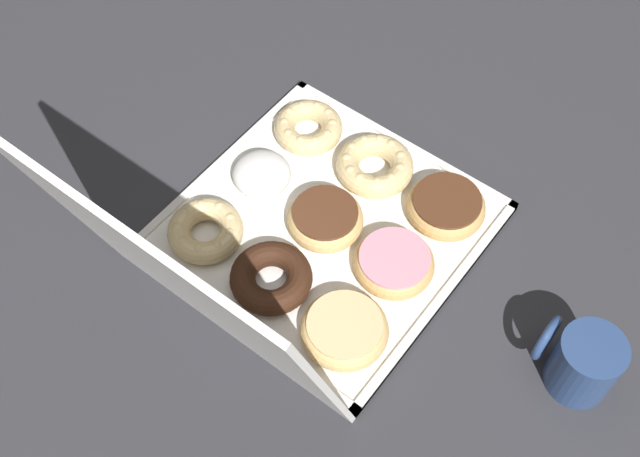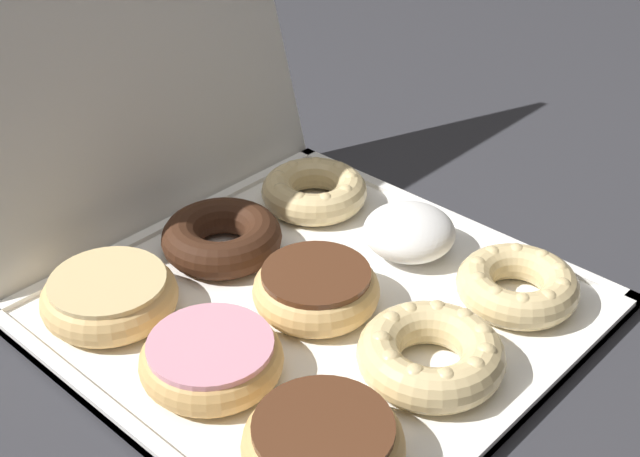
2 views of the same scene
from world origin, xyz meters
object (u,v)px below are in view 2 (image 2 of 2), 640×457
object	(u,v)px
cruller_donut_2	(518,284)
glazed_ring_donut_6	(109,295)
chocolate_frosted_donut_0	(323,442)
chocolate_cake_ring_donut_7	(223,236)
cruller_donut_1	(432,352)
pink_frosted_donut_3	(213,359)
cruller_donut_8	(314,190)
powdered_filled_donut_5	(409,232)
donut_box	(316,311)
chocolate_frosted_donut_4	(318,289)

from	to	relation	value
cruller_donut_2	glazed_ring_donut_6	size ratio (longest dim) A/B	0.91
chocolate_frosted_donut_0	chocolate_cake_ring_donut_7	world-z (taller)	same
cruller_donut_1	pink_frosted_donut_3	distance (m)	0.17
cruller_donut_8	chocolate_cake_ring_donut_7	bearing A→B (deg)	178.35
pink_frosted_donut_3	chocolate_cake_ring_donut_7	bearing A→B (deg)	45.45
cruller_donut_8	pink_frosted_donut_3	bearing A→B (deg)	-153.71
chocolate_frosted_donut_0	powdered_filled_donut_5	xyz separation A→B (m)	(0.25, 0.12, 0.00)
donut_box	pink_frosted_donut_3	size ratio (longest dim) A/B	3.59
chocolate_frosted_donut_4	cruller_donut_1	bearing A→B (deg)	-89.55
donut_box	cruller_donut_2	world-z (taller)	cruller_donut_2
chocolate_frosted_donut_0	glazed_ring_donut_6	bearing A→B (deg)	90.14
glazed_ring_donut_6	chocolate_frosted_donut_0	bearing A→B (deg)	-89.86
donut_box	chocolate_cake_ring_donut_7	world-z (taller)	chocolate_cake_ring_donut_7
glazed_ring_donut_6	cruller_donut_2	bearing A→B (deg)	-44.32
cruller_donut_1	cruller_donut_2	bearing A→B (deg)	0.18
chocolate_cake_ring_donut_7	pink_frosted_donut_3	bearing A→B (deg)	-134.55
pink_frosted_donut_3	chocolate_frosted_donut_4	xyz separation A→B (m)	(0.12, 0.00, 0.00)
donut_box	cruller_donut_1	size ratio (longest dim) A/B	3.48
cruller_donut_2	cruller_donut_1	bearing A→B (deg)	-179.82
donut_box	pink_frosted_donut_3	bearing A→B (deg)	-179.15
donut_box	glazed_ring_donut_6	bearing A→B (deg)	135.49
cruller_donut_2	cruller_donut_8	world-z (taller)	same
donut_box	chocolate_cake_ring_donut_7	size ratio (longest dim) A/B	3.58
cruller_donut_2	powdered_filled_donut_5	distance (m)	0.12
chocolate_frosted_donut_0	pink_frosted_donut_3	size ratio (longest dim) A/B	1.01
glazed_ring_donut_6	chocolate_cake_ring_donut_7	bearing A→B (deg)	-0.99
glazed_ring_donut_6	donut_box	bearing A→B (deg)	-44.51
cruller_donut_8	glazed_ring_donut_6	bearing A→B (deg)	178.69
pink_frosted_donut_3	chocolate_cake_ring_donut_7	world-z (taller)	chocolate_cake_ring_donut_7
donut_box	chocolate_frosted_donut_4	world-z (taller)	chocolate_frosted_donut_4
cruller_donut_1	chocolate_frosted_donut_0	bearing A→B (deg)	-179.45
powdered_filled_donut_5	glazed_ring_donut_6	bearing A→B (deg)	152.49
pink_frosted_donut_3	chocolate_frosted_donut_4	bearing A→B (deg)	0.25
cruller_donut_1	powdered_filled_donut_5	distance (m)	0.17
donut_box	chocolate_cake_ring_donut_7	distance (m)	0.13
chocolate_frosted_donut_4	chocolate_frosted_donut_0	bearing A→B (deg)	-135.86
pink_frosted_donut_3	chocolate_cake_ring_donut_7	size ratio (longest dim) A/B	1.00
cruller_donut_1	cruller_donut_8	xyz separation A→B (m)	(0.12, 0.24, -0.00)
powdered_filled_donut_5	chocolate_frosted_donut_4	bearing A→B (deg)	177.98
cruller_donut_8	chocolate_frosted_donut_0	bearing A→B (deg)	-135.78
glazed_ring_donut_6	cruller_donut_8	world-z (taller)	same
pink_frosted_donut_3	cruller_donut_8	size ratio (longest dim) A/B	1.04
chocolate_frosted_donut_0	chocolate_cake_ring_donut_7	distance (m)	0.28
donut_box	chocolate_frosted_donut_0	size ratio (longest dim) A/B	3.54
chocolate_frosted_donut_0	donut_box	bearing A→B (deg)	44.68
donut_box	cruller_donut_1	distance (m)	0.13
chocolate_cake_ring_donut_7	cruller_donut_8	size ratio (longest dim) A/B	1.05
chocolate_frosted_donut_0	chocolate_frosted_donut_4	bearing A→B (deg)	44.14
powdered_filled_donut_5	cruller_donut_8	size ratio (longest dim) A/B	0.80
chocolate_frosted_donut_4	pink_frosted_donut_3	bearing A→B (deg)	-179.75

